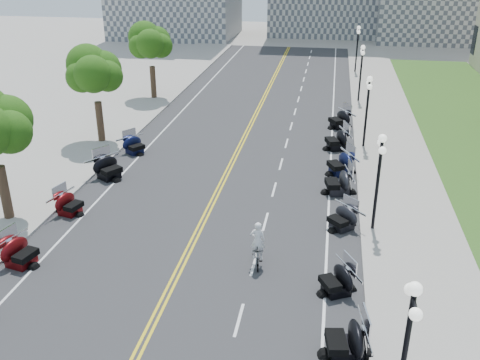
{
  "coord_description": "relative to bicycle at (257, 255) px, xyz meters",
  "views": [
    {
      "loc": [
        6.04,
        -20.26,
        13.22
      ],
      "look_at": [
        1.76,
        4.59,
        2.0
      ],
      "focal_mm": 40.0,
      "sensor_mm": 36.0,
      "label": 1
    }
  ],
  "objects": [
    {
      "name": "street_lamp_4",
      "position": [
        5.24,
        28.1,
        2.09
      ],
      "size": [
        0.5,
        1.2,
        4.9
      ],
      "primitive_type": null,
      "color": "black",
      "rests_on": "sidewalk_north"
    },
    {
      "name": "centerline_yellow_b",
      "position": [
        -3.24,
        10.1,
        -0.5
      ],
      "size": [
        0.12,
        90.0,
        0.0
      ],
      "primitive_type": "cube",
      "color": "yellow",
      "rests_on": "road"
    },
    {
      "name": "sidewalk_south",
      "position": [
        -13.86,
        10.1,
        -0.44
      ],
      "size": [
        5.0,
        90.0,
        0.15
      ],
      "primitive_type": "cube",
      "color": "#9E9991",
      "rests_on": "ground"
    },
    {
      "name": "lane_dash_15",
      "position": [
        -0.16,
        36.1,
        -0.5
      ],
      "size": [
        0.12,
        2.0,
        0.0
      ],
      "primitive_type": "cube",
      "color": "white",
      "rests_on": "road"
    },
    {
      "name": "motorcycle_n_6",
      "position": [
        3.71,
        4.04,
        0.14
      ],
      "size": [
        2.63,
        2.63,
        1.3
      ],
      "primitive_type": null,
      "rotation": [
        0.0,
        0.0,
        -0.8
      ],
      "color": "black",
      "rests_on": "road"
    },
    {
      "name": "motorcycle_n_5",
      "position": [
        3.49,
        -1.48,
        0.15
      ],
      "size": [
        2.56,
        2.56,
        1.32
      ],
      "primitive_type": null,
      "rotation": [
        0.0,
        0.0,
        -1.08
      ],
      "color": "black",
      "rests_on": "road"
    },
    {
      "name": "centerline_yellow_a",
      "position": [
        -3.48,
        10.1,
        -0.5
      ],
      "size": [
        0.12,
        90.0,
        0.0
      ],
      "primitive_type": "cube",
      "color": "yellow",
      "rests_on": "road"
    },
    {
      "name": "lane_dash_11",
      "position": [
        -0.16,
        20.1,
        -0.5
      ],
      "size": [
        0.12,
        2.0,
        0.0
      ],
      "primitive_type": "cube",
      "color": "white",
      "rests_on": "road"
    },
    {
      "name": "tree_3",
      "position": [
        -13.36,
        14.1,
        4.24
      ],
      "size": [
        4.8,
        4.8,
        9.2
      ],
      "primitive_type": null,
      "color": "#235619",
      "rests_on": "sidewalk_south"
    },
    {
      "name": "cyclist_rider",
      "position": [
        0.0,
        0.0,
        1.42
      ],
      "size": [
        0.66,
        0.44,
        1.82
      ],
      "primitive_type": "imported",
      "rotation": [
        0.0,
        0.0,
        3.14
      ],
      "color": "white",
      "rests_on": "bicycle"
    },
    {
      "name": "lane_dash_13",
      "position": [
        -0.16,
        28.1,
        -0.5
      ],
      "size": [
        0.12,
        2.0,
        0.0
      ],
      "primitive_type": "cube",
      "color": "white",
      "rests_on": "road"
    },
    {
      "name": "motorcycle_s_5",
      "position": [
        -10.43,
        -1.74,
        0.19
      ],
      "size": [
        2.41,
        2.41,
        1.4
      ],
      "primitive_type": null,
      "rotation": [
        0.0,
        0.0,
        1.34
      ],
      "color": "#590A0C",
      "rests_on": "road"
    },
    {
      "name": "tree_4",
      "position": [
        -13.36,
        26.1,
        4.24
      ],
      "size": [
        4.8,
        4.8,
        9.2
      ],
      "primitive_type": null,
      "color": "#235619",
      "rests_on": "sidewalk_south"
    },
    {
      "name": "motorcycle_s_6",
      "position": [
        -10.53,
        3.24,
        0.13
      ],
      "size": [
        2.24,
        2.24,
        1.29
      ],
      "primitive_type": null,
      "rotation": [
        0.0,
        0.0,
        1.32
      ],
      "color": "#590A0C",
      "rests_on": "road"
    },
    {
      "name": "street_lamp_1",
      "position": [
        5.24,
        -7.9,
        2.09
      ],
      "size": [
        0.5,
        1.2,
        4.9
      ],
      "primitive_type": null,
      "color": "black",
      "rests_on": "sidewalk_north"
    },
    {
      "name": "lane_dash_8",
      "position": [
        -0.16,
        8.1,
        -0.5
      ],
      "size": [
        0.12,
        2.0,
        0.0
      ],
      "primitive_type": "cube",
      "color": "white",
      "rests_on": "road"
    },
    {
      "name": "lane_dash_18",
      "position": [
        -0.16,
        48.1,
        -0.5
      ],
      "size": [
        0.12,
        2.0,
        0.0
      ],
      "primitive_type": "cube",
      "color": "white",
      "rests_on": "road"
    },
    {
      "name": "motorcycle_n_7",
      "position": [
        3.51,
        8.23,
        0.26
      ],
      "size": [
        2.61,
        2.61,
        1.54
      ],
      "primitive_type": null,
      "rotation": [
        0.0,
        0.0,
        -1.36
      ],
      "color": "black",
      "rests_on": "road"
    },
    {
      "name": "motorcycle_n_9",
      "position": [
        3.38,
        15.5,
        0.26
      ],
      "size": [
        2.81,
        2.81,
        1.55
      ],
      "primitive_type": null,
      "rotation": [
        0.0,
        0.0,
        -1.23
      ],
      "color": "black",
      "rests_on": "road"
    },
    {
      "name": "lane_dash_12",
      "position": [
        -0.16,
        24.1,
        -0.5
      ],
      "size": [
        0.12,
        2.0,
        0.0
      ],
      "primitive_type": "cube",
      "color": "white",
      "rests_on": "road"
    },
    {
      "name": "lane_dash_16",
      "position": [
        -0.16,
        40.1,
        -0.5
      ],
      "size": [
        0.12,
        2.0,
        0.0
      ],
      "primitive_type": "cube",
      "color": "white",
      "rests_on": "road"
    },
    {
      "name": "edge_line_north",
      "position": [
        3.04,
        10.1,
        -0.5
      ],
      "size": [
        0.12,
        90.0,
        0.0
      ],
      "primitive_type": "cube",
      "color": "white",
      "rests_on": "road"
    },
    {
      "name": "motorcycle_n_4",
      "position": [
        3.83,
        -5.18,
        0.24
      ],
      "size": [
        2.45,
        2.45,
        1.49
      ],
      "primitive_type": null,
      "rotation": [
        0.0,
        0.0,
        -1.41
      ],
      "color": "black",
      "rests_on": "road"
    },
    {
      "name": "lane_dash_9",
      "position": [
        -0.16,
        12.1,
        -0.5
      ],
      "size": [
        0.12,
        2.0,
        0.0
      ],
      "primitive_type": "cube",
      "color": "white",
      "rests_on": "road"
    },
    {
      "name": "street_lamp_5",
      "position": [
        5.24,
        40.1,
        2.09
      ],
      "size": [
        0.5,
        1.2,
        4.9
      ],
      "primitive_type": null,
      "color": "black",
      "rests_on": "sidewalk_north"
    },
    {
      "name": "lane_dash_14",
      "position": [
        -0.16,
        32.1,
        -0.5
      ],
      "size": [
        0.12,
        2.0,
        0.0
      ],
      "primitive_type": "cube",
      "color": "white",
      "rests_on": "road"
    },
    {
      "name": "lane_dash_19",
      "position": [
        -0.16,
        52.1,
        -0.5
      ],
      "size": [
        0.12,
        2.0,
        0.0
      ],
      "primitive_type": "cube",
      "color": "white",
      "rests_on": "road"
    },
    {
      "name": "lane_dash_6",
      "position": [
        -0.16,
        0.1,
        -0.5
      ],
      "size": [
        0.12,
        2.0,
        0.0
      ],
      "primitive_type": "cube",
      "color": "white",
      "rests_on": "road"
    },
    {
      "name": "street_lamp_3",
      "position": [
        5.24,
        16.1,
        2.09
      ],
      "size": [
        0.5,
        1.2,
        4.9
      ],
      "primitive_type": null,
      "color": "black",
      "rests_on": "sidewalk_north"
    },
    {
      "name": "bicycle",
      "position": [
        0.0,
        0.0,
        0.0
      ],
      "size": [
        0.77,
        1.76,
        1.02
      ],
      "primitive_type": "imported",
      "rotation": [
        0.0,
        0.0,
        0.17
      ],
      "color": "#A51414",
      "rests_on": "road"
    },
    {
      "name": "road",
      "position": [
        -3.36,
        10.1,
        -0.51
      ],
      "size": [
        16.0,
        90.0,
        0.01
      ],
      "primitive_type": "cube",
      "color": "#333335",
      "rests_on": "ground"
    },
    {
      "name": "street_lamp_2",
      "position": [
        5.24,
        4.1,
        2.09
      ],
      "size": [
        0.5,
        1.2,
        4.9
      ],
      "primitive_type": null,
      "color": "black",
      "rests_on": "sidewalk_north"
    },
    {
      "name": "sidewalk_north",
      "position": [
        7.14,
        10.1,
        -0.44
      ],
      "size": [
        5.0,
        90.0,
        0.15
      ],
      "primitive_type": "cube",
      "color": "#9E9991",
      "rests_on": "ground"
    },
    {
      "name": "motorcycle_s_8",
      "position": [
        -10.25,
        12.37,
        0.14
      ],
      "size": [
        2.6,
        2.6,
        1.3
      ],
      "primitive_type": null,
      "rotation": [
        0.0,
        0.0,
        0.93
      ],
      "color": "black",
      "rests_on": "road"
    },
    {
      "name": "ground",
      "position": [
        -3.36,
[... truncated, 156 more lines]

